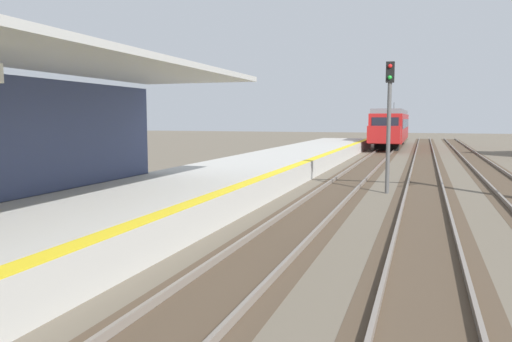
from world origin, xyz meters
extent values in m
cube|color=#B7B5AD|center=(-2.50, 16.00, 0.45)|extent=(5.00, 80.00, 0.90)
cube|color=yellow|center=(-0.25, 16.00, 0.90)|extent=(0.50, 80.00, 0.01)
cube|color=#4C3D2D|center=(1.90, 20.00, 0.00)|extent=(2.34, 120.00, 0.01)
cube|color=slate|center=(1.18, 20.00, 0.08)|extent=(0.08, 120.00, 0.15)
cube|color=slate|center=(2.62, 20.00, 0.08)|extent=(0.08, 120.00, 0.15)
cube|color=#4C3D2D|center=(5.30, 20.00, 0.00)|extent=(2.34, 120.00, 0.01)
cube|color=slate|center=(4.58, 20.00, 0.08)|extent=(0.08, 120.00, 0.15)
cube|color=slate|center=(6.02, 20.00, 0.08)|extent=(0.08, 120.00, 0.15)
cube|color=maroon|center=(1.90, 57.54, 2.07)|extent=(2.90, 18.00, 2.70)
cube|color=slate|center=(1.90, 57.54, 3.64)|extent=(2.67, 18.00, 0.44)
cube|color=black|center=(1.90, 48.52, 2.48)|extent=(2.32, 0.06, 1.21)
cube|color=maroon|center=(1.90, 47.74, 1.60)|extent=(2.78, 1.60, 1.49)
cube|color=black|center=(3.36, 57.54, 2.48)|extent=(0.04, 15.84, 0.86)
cylinder|color=#333333|center=(1.90, 61.14, 4.31)|extent=(0.06, 0.06, 0.90)
cube|color=black|center=(1.90, 51.69, 0.36)|extent=(2.17, 2.20, 0.72)
cube|color=black|center=(1.90, 63.39, 0.36)|extent=(2.17, 2.20, 0.72)
cylinder|color=#4C4C4C|center=(3.85, 23.70, 2.20)|extent=(0.16, 0.16, 4.40)
cube|color=black|center=(3.85, 23.70, 4.80)|extent=(0.32, 0.24, 0.80)
sphere|color=red|center=(3.85, 23.56, 5.02)|extent=(0.16, 0.16, 0.16)
sphere|color=green|center=(3.85, 23.56, 4.58)|extent=(0.16, 0.16, 0.16)
camera|label=1|loc=(5.18, 3.40, 3.00)|focal=34.72mm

